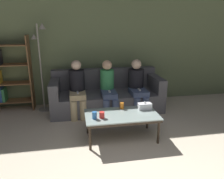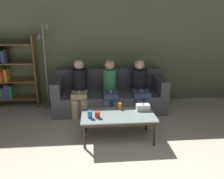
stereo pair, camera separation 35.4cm
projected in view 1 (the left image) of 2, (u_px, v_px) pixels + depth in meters
wall_back at (103, 47)px, 4.99m from camera, size 12.00×0.06×2.60m
couch at (106, 95)px, 4.78m from camera, size 2.34×0.93×0.84m
coffee_table at (122, 116)px, 3.51m from camera, size 1.17×0.63×0.43m
cup_near_left at (122, 106)px, 3.70m from camera, size 0.07×0.07×0.11m
cup_near_right at (94, 115)px, 3.31m from camera, size 0.07×0.07×0.11m
cup_far_center at (102, 115)px, 3.34m from camera, size 0.08×0.08×0.10m
tissue_box at (145, 106)px, 3.69m from camera, size 0.22×0.12×0.13m
bookshelf at (3, 75)px, 4.57m from camera, size 0.89×0.32×1.59m
standing_lamp at (41, 59)px, 4.47m from camera, size 0.31×0.26×1.83m
seated_person_left_end at (77, 87)px, 4.40m from camera, size 0.31×0.63×1.12m
seated_person_mid_left at (108, 87)px, 4.48m from camera, size 0.31×0.67×1.10m
seated_person_mid_right at (137, 84)px, 4.60m from camera, size 0.33×0.68×1.10m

